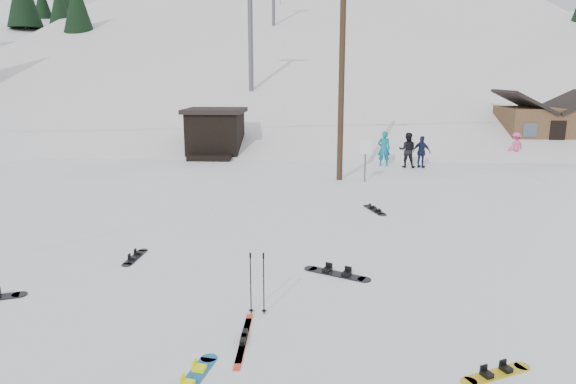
# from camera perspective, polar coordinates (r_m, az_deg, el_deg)

# --- Properties ---
(ground) EXTENTS (200.00, 200.00, 0.00)m
(ground) POSITION_cam_1_polar(r_m,az_deg,el_deg) (10.00, -2.85, -14.43)
(ground) COLOR white
(ground) RESTS_ON ground
(ski_slope) EXTENTS (60.00, 85.24, 65.97)m
(ski_slope) POSITION_cam_1_polar(r_m,az_deg,el_deg) (65.96, 2.34, -1.84)
(ski_slope) COLOR white
(ski_slope) RESTS_ON ground
(ridge_left) EXTENTS (47.54, 95.03, 58.38)m
(ridge_left) POSITION_cam_1_polar(r_m,az_deg,el_deg) (69.58, -28.93, -1.83)
(ridge_left) COLOR white
(ridge_left) RESTS_ON ground
(treeline_crest) EXTENTS (50.00, 6.00, 10.00)m
(treeline_crest) POSITION_cam_1_polar(r_m,az_deg,el_deg) (94.96, 2.75, 9.95)
(treeline_crest) COLOR black
(treeline_crest) RESTS_ON ski_slope
(utility_pole) EXTENTS (2.00, 0.26, 9.00)m
(utility_pole) POSITION_cam_1_polar(r_m,az_deg,el_deg) (22.87, 5.99, 12.95)
(utility_pole) COLOR #3A2819
(utility_pole) RESTS_ON ground
(trail_sign) EXTENTS (0.50, 0.09, 1.85)m
(trail_sign) POSITION_cam_1_polar(r_m,az_deg,el_deg) (22.76, 8.61, 4.27)
(trail_sign) COLOR #595B60
(trail_sign) RESTS_ON ground
(lift_hut) EXTENTS (3.40, 4.10, 2.75)m
(lift_hut) POSITION_cam_1_polar(r_m,az_deg,el_deg) (30.55, -8.08, 6.59)
(lift_hut) COLOR black
(lift_hut) RESTS_ON ground
(lift_tower_near) EXTENTS (2.20, 0.36, 8.00)m
(lift_tower_near) POSITION_cam_1_polar(r_m,az_deg,el_deg) (39.30, -4.19, 17.50)
(lift_tower_near) COLOR #595B60
(lift_tower_near) RESTS_ON ski_slope
(cabin) EXTENTS (5.39, 4.40, 3.77)m
(cabin) POSITION_cam_1_polar(r_m,az_deg,el_deg) (35.83, 26.49, 6.47)
(cabin) COLOR brown
(cabin) RESTS_ON ground
(hero_snowboard) EXTENTS (0.50, 1.45, 0.10)m
(hero_snowboard) POSITION_cam_1_polar(r_m,az_deg,el_deg) (8.52, -10.45, -19.64)
(hero_snowboard) COLOR #1A66AC
(hero_snowboard) RESTS_ON ground
(hero_skis) EXTENTS (0.15, 1.96, 0.10)m
(hero_skis) POSITION_cam_1_polar(r_m,az_deg,el_deg) (9.46, -4.94, -15.94)
(hero_skis) COLOR red
(hero_skis) RESTS_ON ground
(ski_poles) EXTENTS (0.35, 0.09, 1.26)m
(ski_poles) POSITION_cam_1_polar(r_m,az_deg,el_deg) (10.14, -3.44, -10.03)
(ski_poles) COLOR black
(ski_poles) RESTS_ON ground
(board_scatter_b) EXTENTS (0.29, 1.34, 0.09)m
(board_scatter_b) POSITION_cam_1_polar(r_m,az_deg,el_deg) (13.87, -16.62, -6.92)
(board_scatter_b) COLOR black
(board_scatter_b) RESTS_ON ground
(board_scatter_d) EXTENTS (1.55, 0.94, 0.12)m
(board_scatter_d) POSITION_cam_1_polar(r_m,az_deg,el_deg) (12.28, 5.44, -8.99)
(board_scatter_d) COLOR black
(board_scatter_d) RESTS_ON ground
(board_scatter_e) EXTENTS (1.23, 0.73, 0.09)m
(board_scatter_e) POSITION_cam_1_polar(r_m,az_deg,el_deg) (9.11, 22.13, -18.15)
(board_scatter_e) COLOR yellow
(board_scatter_e) RESTS_ON ground
(board_scatter_f) EXTENTS (0.68, 1.48, 0.11)m
(board_scatter_f) POSITION_cam_1_polar(r_m,az_deg,el_deg) (18.12, 9.61, -1.95)
(board_scatter_f) COLOR black
(board_scatter_f) RESTS_ON ground
(skier_teal) EXTENTS (0.67, 0.44, 1.81)m
(skier_teal) POSITION_cam_1_polar(r_m,az_deg,el_deg) (27.11, 10.61, 4.76)
(skier_teal) COLOR #0C7181
(skier_teal) RESTS_ON ground
(skier_dark) EXTENTS (1.00, 0.86, 1.79)m
(skier_dark) POSITION_cam_1_polar(r_m,az_deg,el_deg) (26.93, 13.13, 4.56)
(skier_dark) COLOR black
(skier_dark) RESTS_ON ground
(skier_pink) EXTENTS (1.12, 0.93, 1.51)m
(skier_pink) POSITION_cam_1_polar(r_m,az_deg,el_deg) (31.65, 23.99, 4.71)
(skier_pink) COLOR #DF4E88
(skier_pink) RESTS_ON ground
(skier_navy) EXTENTS (1.00, 0.89, 1.63)m
(skier_navy) POSITION_cam_1_polar(r_m,az_deg,el_deg) (27.01, 14.64, 4.33)
(skier_navy) COLOR #191D3F
(skier_navy) RESTS_ON ground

